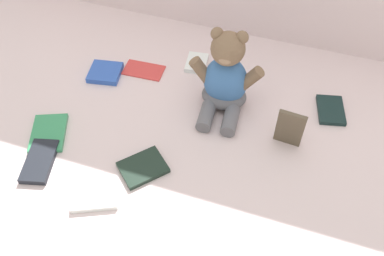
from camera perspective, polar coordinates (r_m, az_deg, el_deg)
The scene contains 11 objects.
ground_plane at distance 1.20m, azimuth 0.90°, elevation 0.55°, with size 3.20×3.20×0.00m, color silver.
teddy_bear at distance 1.19m, azimuth 4.57°, elevation 6.59°, with size 0.22×0.20×0.26m.
book_case_0 at distance 1.14m, azimuth 13.28°, elevation -0.07°, with size 0.07×0.01×0.12m, color brown.
book_case_1 at distance 1.08m, azimuth -13.20°, elevation -9.25°, with size 0.07×0.11×0.01m, color white.
book_case_2 at distance 1.11m, azimuth -6.75°, elevation -5.40°, with size 0.09×0.12×0.01m, color black.
book_case_3 at distance 1.18m, azimuth -20.18°, elevation -4.30°, with size 0.07×0.14×0.02m, color black.
book_case_4 at distance 1.30m, azimuth 18.52°, elevation 2.36°, with size 0.08×0.11×0.01m, color #142928.
book_case_5 at distance 1.37m, azimuth -11.84°, elevation 7.47°, with size 0.10×0.10×0.02m, color blue.
book_case_6 at distance 1.38m, azimuth 0.65°, elevation 8.94°, with size 0.07×0.09×0.01m, color white.
book_case_9 at distance 1.24m, azimuth -19.10°, elevation -0.67°, with size 0.09×0.13×0.01m, color #38955F.
book_case_10 at distance 1.37m, azimuth -6.66°, elevation 7.96°, with size 0.07×0.13×0.01m, color #D63F3C.
Camera 1 is at (0.23, -0.75, 0.91)m, focal length 38.83 mm.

